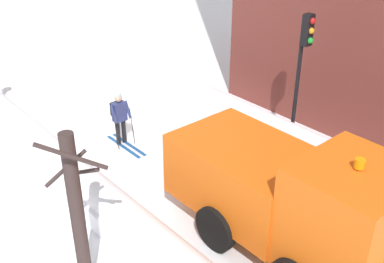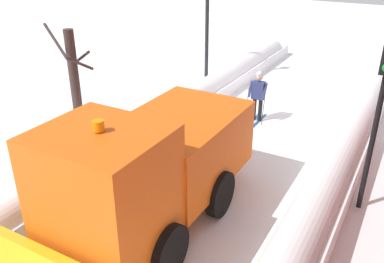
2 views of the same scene
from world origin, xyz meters
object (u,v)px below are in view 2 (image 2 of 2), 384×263
(skier, at_px, (258,94))
(street_lamp, at_px, (207,3))
(plow_truck, at_px, (149,168))
(bare_tree_near, at_px, (76,90))
(traffic_light_pole, at_px, (382,91))

(skier, height_order, street_lamp, street_lamp)
(skier, xyz_separation_m, street_lamp, (3.72, -3.26, 2.35))
(plow_truck, height_order, skier, plow_truck)
(street_lamp, height_order, bare_tree_near, street_lamp)
(skier, relative_size, bare_tree_near, 0.48)
(traffic_light_pole, distance_m, bare_tree_near, 8.05)
(traffic_light_pole, xyz_separation_m, bare_tree_near, (7.93, 0.88, -1.09))
(skier, bearing_deg, plow_truck, 90.82)
(plow_truck, height_order, bare_tree_near, bare_tree_near)
(plow_truck, bearing_deg, bare_tree_near, -27.18)
(traffic_light_pole, height_order, bare_tree_near, traffic_light_pole)
(street_lamp, bearing_deg, bare_tree_near, 88.89)
(skier, xyz_separation_m, bare_tree_near, (3.88, 4.63, 0.90))
(plow_truck, height_order, traffic_light_pole, traffic_light_pole)
(plow_truck, relative_size, traffic_light_pole, 1.40)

